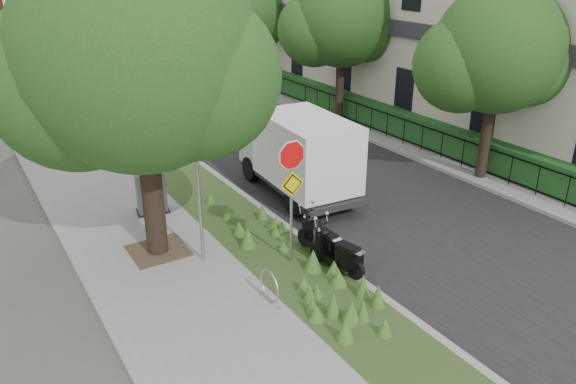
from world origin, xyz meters
The scene contains 21 objects.
ground centered at (0.00, 0.00, 0.00)m, with size 120.00×120.00×0.00m, color #4C5147.
sidewalk_near centered at (-4.25, 10.00, 0.06)m, with size 3.50×60.00×0.12m, color gray.
verge centered at (-1.50, 10.00, 0.06)m, with size 2.00×60.00×0.12m, color #334E21.
kerb_near centered at (-0.50, 10.00, 0.07)m, with size 0.20×60.00×0.13m, color #9E9991.
road centered at (3.00, 10.00, 0.01)m, with size 7.00×60.00×0.01m, color black.
kerb_far centered at (6.50, 10.00, 0.07)m, with size 0.20×60.00×0.13m, color #9E9991.
footpath_far centered at (8.20, 10.00, 0.06)m, with size 3.20×60.00×0.12m, color gray.
street_tree_main centered at (-4.08, 2.86, 4.80)m, with size 6.21×5.54×7.66m.
bare_post centered at (-3.20, 1.80, 2.12)m, with size 0.08×0.08×4.00m.
bike_hoop centered at (-2.70, -0.60, 0.50)m, with size 0.06×0.78×0.77m.
sign_assembly centered at (-1.40, 0.58, 2.33)m, with size 0.94×0.08×3.22m.
fence_far centered at (7.20, 10.00, 0.67)m, with size 0.04×24.00×1.00m.
hedge_far centered at (7.90, 10.00, 0.67)m, with size 1.00×24.00×1.10m, color #183F16.
terrace_houses centered at (11.49, 10.00, 4.16)m, with size 7.40×26.40×8.20m.
far_tree_a centered at (6.94, 2.05, 4.13)m, with size 4.60×4.10×6.22m.
far_tree_b centered at (6.94, 10.05, 4.37)m, with size 4.83×4.31×6.56m.
far_tree_c centered at (6.94, 18.04, 3.95)m, with size 4.37×3.89×5.93m.
scooter_near centered at (-0.66, -0.49, 0.50)m, with size 0.58×1.61×0.77m.
scooter_far centered at (-0.65, 0.32, 0.49)m, with size 0.40×1.61×0.77m.
box_truck centered at (1.12, 4.19, 1.44)m, with size 2.25×5.01×2.21m.
utility_cabinet centered at (-3.33, 5.11, 0.70)m, with size 1.00×0.76×1.22m.
Camera 1 is at (-7.77, -9.53, 7.13)m, focal length 35.00 mm.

